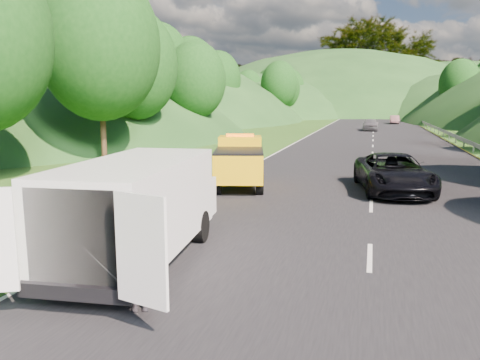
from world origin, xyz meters
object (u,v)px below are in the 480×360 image
(spare_tire, at_px, (143,297))
(woman, at_px, (192,209))
(white_van, at_px, (140,205))
(passing_suv, at_px, (392,192))
(worker, at_px, (140,311))
(suitcase, at_px, (149,200))
(tow_truck, at_px, (240,162))
(child, at_px, (180,228))

(spare_tire, bearing_deg, woman, 104.31)
(white_van, bearing_deg, passing_suv, 54.39)
(passing_suv, bearing_deg, woman, -152.56)
(worker, relative_size, suitcase, 2.57)
(tow_truck, relative_size, child, 5.52)
(tow_truck, relative_size, worker, 3.53)
(tow_truck, bearing_deg, white_van, -101.79)
(child, height_order, passing_suv, passing_suv)
(white_van, bearing_deg, suitcase, 109.23)
(child, distance_m, worker, 5.74)
(suitcase, height_order, spare_tire, suitcase)
(tow_truck, xyz_separation_m, worker, (1.72, -12.78, -1.14))
(spare_tire, bearing_deg, worker, -67.63)
(suitcase, bearing_deg, white_van, -65.05)
(passing_suv, bearing_deg, white_van, -129.45)
(woman, relative_size, suitcase, 2.83)
(worker, bearing_deg, passing_suv, 47.80)
(white_van, height_order, child, white_van)
(spare_tire, bearing_deg, suitcase, 115.84)
(child, relative_size, passing_suv, 0.18)
(worker, relative_size, spare_tire, 2.40)
(white_van, relative_size, child, 6.99)
(tow_truck, bearing_deg, woman, -109.05)
(tow_truck, height_order, worker, tow_truck)
(woman, bearing_deg, suitcase, 114.03)
(tow_truck, xyz_separation_m, passing_suv, (6.64, 0.45, -1.14))
(spare_tire, relative_size, passing_suv, 0.12)
(worker, xyz_separation_m, spare_tire, (-0.25, 0.61, 0.00))
(white_van, distance_m, worker, 3.12)
(passing_suv, bearing_deg, tow_truck, 174.32)
(worker, bearing_deg, child, 83.80)
(passing_suv, bearing_deg, child, -139.53)
(white_van, relative_size, worker, 4.47)
(tow_truck, height_order, white_van, white_van)
(white_van, xyz_separation_m, worker, (1.26, -2.49, -1.40))
(worker, distance_m, spare_tire, 0.66)
(woman, bearing_deg, white_van, -158.64)
(spare_tire, bearing_deg, white_van, 118.19)
(woman, relative_size, child, 1.72)
(tow_truck, xyz_separation_m, white_van, (0.46, -10.29, 0.27))
(woman, xyz_separation_m, suitcase, (-1.53, -0.31, 0.32))
(suitcase, bearing_deg, woman, 11.65)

